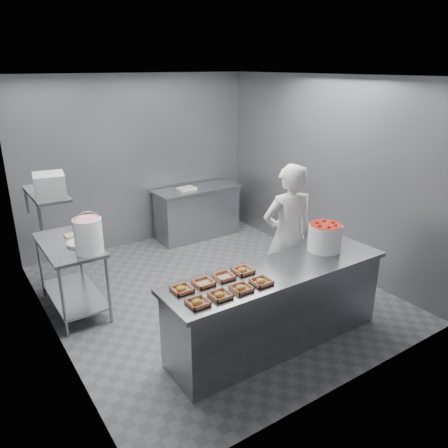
{
  "coord_description": "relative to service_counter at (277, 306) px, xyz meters",
  "views": [
    {
      "loc": [
        -2.77,
        -4.47,
        2.92
      ],
      "look_at": [
        0.07,
        -0.2,
        1.04
      ],
      "focal_mm": 35.0,
      "sensor_mm": 36.0,
      "label": 1
    }
  ],
  "objects": [
    {
      "name": "strawberry_tub",
      "position": [
        0.77,
        0.1,
        0.61
      ],
      "size": [
        0.38,
        0.38,
        0.32
      ],
      "color": "white",
      "rests_on": "service_counter"
    },
    {
      "name": "tray_3",
      "position": [
        -0.36,
        -0.15,
        0.47
      ],
      "size": [
        0.19,
        0.18,
        0.06
      ],
      "color": "#A28263",
      "rests_on": "service_counter"
    },
    {
      "name": "tray_1",
      "position": [
        -0.84,
        -0.15,
        0.47
      ],
      "size": [
        0.19,
        0.18,
        0.06
      ],
      "color": "#A28263",
      "rests_on": "service_counter"
    },
    {
      "name": "service_counter",
      "position": [
        0.0,
        0.0,
        0.0
      ],
      "size": [
        2.6,
        0.7,
        0.9
      ],
      "color": "slate",
      "rests_on": "ground"
    },
    {
      "name": "glaze_bucket",
      "position": [
        -1.51,
        1.54,
        0.66
      ],
      "size": [
        0.34,
        0.32,
        0.49
      ],
      "color": "white",
      "rests_on": "prep_table"
    },
    {
      "name": "rag",
      "position": [
        -1.56,
        2.17,
        0.46
      ],
      "size": [
        0.15,
        0.13,
        0.02
      ],
      "primitive_type": "cube",
      "rotation": [
        0.0,
        0.0,
        -0.01
      ],
      "color": "#CCB28C",
      "rests_on": "prep_table"
    },
    {
      "name": "tray_5",
      "position": [
        -0.83,
        0.15,
        0.47
      ],
      "size": [
        0.19,
        0.18,
        0.04
      ],
      "color": "#A28263",
      "rests_on": "service_counter"
    },
    {
      "name": "tray_4",
      "position": [
        -1.08,
        0.15,
        0.47
      ],
      "size": [
        0.19,
        0.18,
        0.06
      ],
      "color": "#A28263",
      "rests_on": "service_counter"
    },
    {
      "name": "wall_shelf",
      "position": [
        -1.82,
        1.95,
        1.1
      ],
      "size": [
        0.35,
        0.9,
        0.03
      ],
      "primitive_type": "cube",
      "color": "slate",
      "rests_on": "wall_left"
    },
    {
      "name": "tray_6",
      "position": [
        -0.59,
        0.15,
        0.47
      ],
      "size": [
        0.19,
        0.18,
        0.04
      ],
      "color": "#A28263",
      "rests_on": "service_counter"
    },
    {
      "name": "wall_left",
      "position": [
        -2.0,
        1.35,
        0.95
      ],
      "size": [
        0.04,
        4.5,
        2.8
      ],
      "primitive_type": "cube",
      "color": "slate",
      "rests_on": "ground"
    },
    {
      "name": "tray_7",
      "position": [
        -0.36,
        0.15,
        0.47
      ],
      "size": [
        0.19,
        0.18,
        0.06
      ],
      "color": "#A28263",
      "rests_on": "service_counter"
    },
    {
      "name": "back_counter",
      "position": [
        0.9,
        3.25,
        -0.0
      ],
      "size": [
        1.5,
        0.6,
        0.9
      ],
      "color": "slate",
      "rests_on": "ground"
    },
    {
      "name": "wall_right",
      "position": [
        2.0,
        1.35,
        0.95
      ],
      "size": [
        0.04,
        4.5,
        2.8
      ],
      "primitive_type": "cube",
      "color": "slate",
      "rests_on": "ground"
    },
    {
      "name": "appliance",
      "position": [
        -1.82,
        1.68,
        1.24
      ],
      "size": [
        0.37,
        0.4,
        0.27
      ],
      "primitive_type": "cube",
      "rotation": [
        0.0,
        0.0,
        -0.17
      ],
      "color": "gray",
      "rests_on": "wall_shelf"
    },
    {
      "name": "worker",
      "position": [
        0.65,
        0.6,
        0.47
      ],
      "size": [
        0.75,
        0.57,
        1.84
      ],
      "primitive_type": "imported",
      "rotation": [
        0.0,
        0.0,
        2.93
      ],
      "color": "silver",
      "rests_on": "ground"
    },
    {
      "name": "tray_2",
      "position": [
        -0.6,
        -0.15,
        0.47
      ],
      "size": [
        0.19,
        0.18,
        0.06
      ],
      "color": "#A28263",
      "rests_on": "service_counter"
    },
    {
      "name": "tray_0",
      "position": [
        -1.08,
        -0.15,
        0.47
      ],
      "size": [
        0.19,
        0.18,
        0.06
      ],
      "color": "#A28263",
      "rests_on": "service_counter"
    },
    {
      "name": "paper_stack",
      "position": [
        0.7,
        3.25,
        0.46
      ],
      "size": [
        0.32,
        0.24,
        0.04
      ],
      "primitive_type": "cube",
      "rotation": [
        0.0,
        0.0,
        0.07
      ],
      "color": "silver",
      "rests_on": "back_counter"
    },
    {
      "name": "floor",
      "position": [
        0.0,
        1.35,
        -0.45
      ],
      "size": [
        4.5,
        4.5,
        0.0
      ],
      "primitive_type": "plane",
      "color": "#4C4C51",
      "rests_on": "ground"
    },
    {
      "name": "bucket_lid",
      "position": [
        -1.52,
        1.85,
        0.46
      ],
      "size": [
        0.42,
        0.42,
        0.03
      ],
      "primitive_type": "cylinder",
      "rotation": [
        0.0,
        0.0,
        -0.31
      ],
      "color": "white",
      "rests_on": "prep_table"
    },
    {
      "name": "ceiling",
      "position": [
        0.0,
        1.35,
        2.35
      ],
      "size": [
        4.5,
        4.5,
        0.0
      ],
      "primitive_type": "plane",
      "rotation": [
        3.14,
        0.0,
        0.0
      ],
      "color": "white",
      "rests_on": "wall_back"
    },
    {
      "name": "prep_table",
      "position": [
        -1.65,
        1.95,
        0.14
      ],
      "size": [
        0.6,
        1.2,
        0.9
      ],
      "color": "slate",
      "rests_on": "ground"
    },
    {
      "name": "wall_back",
      "position": [
        0.0,
        3.6,
        0.95
      ],
      "size": [
        4.0,
        0.04,
        2.8
      ],
      "primitive_type": "cube",
      "color": "slate",
      "rests_on": "ground"
    }
  ]
}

